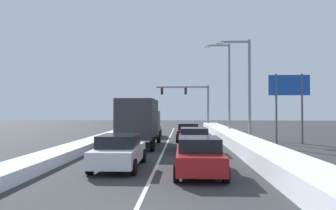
% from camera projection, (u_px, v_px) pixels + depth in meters
% --- Properties ---
extents(ground_plane, '(120.00, 120.00, 0.00)m').
position_uv_depth(ground_plane, '(165.00, 147.00, 21.78)').
color(ground_plane, '#333335').
extents(lane_stripe_between_right_lane_and_center_lane, '(0.14, 41.06, 0.01)m').
position_uv_depth(lane_stripe_between_right_lane_and_center_lane, '(168.00, 142.00, 25.51)').
color(lane_stripe_between_right_lane_and_center_lane, silver).
rests_on(lane_stripe_between_right_lane_and_center_lane, ground).
extents(snow_bank_right_shoulder, '(1.92, 41.06, 0.79)m').
position_uv_depth(snow_bank_right_shoulder, '(232.00, 137.00, 25.27)').
color(snow_bank_right_shoulder, white).
rests_on(snow_bank_right_shoulder, ground).
extents(snow_bank_left_shoulder, '(1.62, 41.06, 0.52)m').
position_uv_depth(snow_bank_left_shoulder, '(104.00, 138.00, 25.76)').
color(snow_bank_left_shoulder, white).
rests_on(snow_bank_left_shoulder, ground).
extents(sedan_red_right_lane_nearest, '(2.00, 4.50, 1.51)m').
position_uv_depth(sedan_red_right_lane_nearest, '(199.00, 155.00, 12.66)').
color(sedan_red_right_lane_nearest, maroon).
rests_on(sedan_red_right_lane_nearest, ground).
extents(sedan_tan_right_lane_second, '(2.00, 4.50, 1.51)m').
position_uv_depth(sedan_tan_right_lane_second, '(194.00, 140.00, 19.49)').
color(sedan_tan_right_lane_second, '#937F60').
rests_on(sedan_tan_right_lane_second, ground).
extents(sedan_maroon_right_lane_third, '(2.00, 4.50, 1.51)m').
position_uv_depth(sedan_maroon_right_lane_third, '(188.00, 132.00, 26.45)').
color(sedan_maroon_right_lane_third, maroon).
rests_on(sedan_maroon_right_lane_third, ground).
extents(sedan_white_center_lane_nearest, '(2.00, 4.50, 1.51)m').
position_uv_depth(sedan_white_center_lane_nearest, '(119.00, 151.00, 13.94)').
color(sedan_white_center_lane_nearest, silver).
rests_on(sedan_white_center_lane_nearest, ground).
extents(box_truck_center_lane_second, '(2.53, 7.20, 3.36)m').
position_uv_depth(box_truck_center_lane_second, '(140.00, 120.00, 22.16)').
color(box_truck_center_lane_second, '#38383D').
rests_on(box_truck_center_lane_second, ground).
extents(sedan_navy_center_lane_third, '(2.00, 4.50, 1.51)m').
position_uv_depth(sedan_navy_center_lane_third, '(150.00, 129.00, 30.17)').
color(sedan_navy_center_lane_third, navy).
rests_on(sedan_navy_center_lane_third, ground).
extents(traffic_light_gantry, '(7.54, 0.47, 6.20)m').
position_uv_depth(traffic_light_gantry, '(192.00, 97.00, 44.10)').
color(traffic_light_gantry, slate).
rests_on(traffic_light_gantry, ground).
extents(street_lamp_right_near, '(2.66, 0.36, 7.99)m').
position_uv_depth(street_lamp_right_near, '(245.00, 82.00, 23.46)').
color(street_lamp_right_near, gray).
rests_on(street_lamp_right_near, ground).
extents(street_lamp_right_mid, '(2.66, 0.36, 9.30)m').
position_uv_depth(street_lamp_right_mid, '(226.00, 82.00, 30.94)').
color(street_lamp_right_mid, gray).
rests_on(street_lamp_right_mid, ground).
extents(roadside_sign_right, '(3.20, 0.16, 5.50)m').
position_uv_depth(roadside_sign_right, '(289.00, 92.00, 24.29)').
color(roadside_sign_right, '#59595B').
rests_on(roadside_sign_right, ground).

